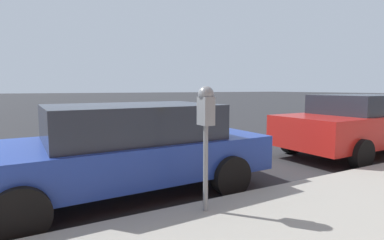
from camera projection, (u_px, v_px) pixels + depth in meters
name	position (u px, v px, depth m)	size (l,w,h in m)	color
ground_plane	(96.00, 180.00, 5.51)	(220.00, 220.00, 0.00)	#2B2B2D
parking_meter	(206.00, 116.00, 3.59)	(0.21, 0.19, 1.53)	gray
car_blue	(125.00, 147.00, 4.72)	(2.24, 4.63, 1.42)	navy
car_red	(361.00, 123.00, 7.63)	(2.14, 4.72, 1.51)	#B21E19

